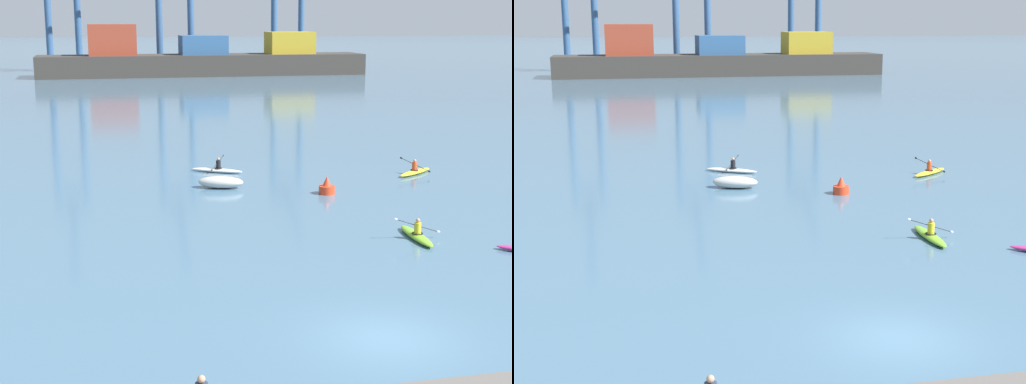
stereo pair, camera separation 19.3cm
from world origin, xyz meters
The scene contains 7 objects.
ground_plane centered at (0.00, 0.00, 0.00)m, with size 800.00×800.00×0.00m, color #476B84.
container_barge centered at (10.72, 110.53, 2.74)m, with size 55.65×8.98×8.64m.
capsized_dinghy centered at (-1.30, 21.69, 0.35)m, with size 2.82×1.89×0.76m.
channel_buoy centered at (4.17, 18.98, 0.36)m, with size 0.90×0.90×1.00m.
kayak_lime centered at (5.33, 9.71, 0.17)m, with size 2.20×3.42×1.02m.
kayak_yellow centered at (11.20, 23.01, 0.17)m, with size 3.11×2.48×0.99m.
kayak_white centered at (-0.74, 26.24, 0.17)m, with size 3.23×2.26×0.98m.
Camera 1 is at (-8.46, -19.99, 9.41)m, focal length 53.18 mm.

